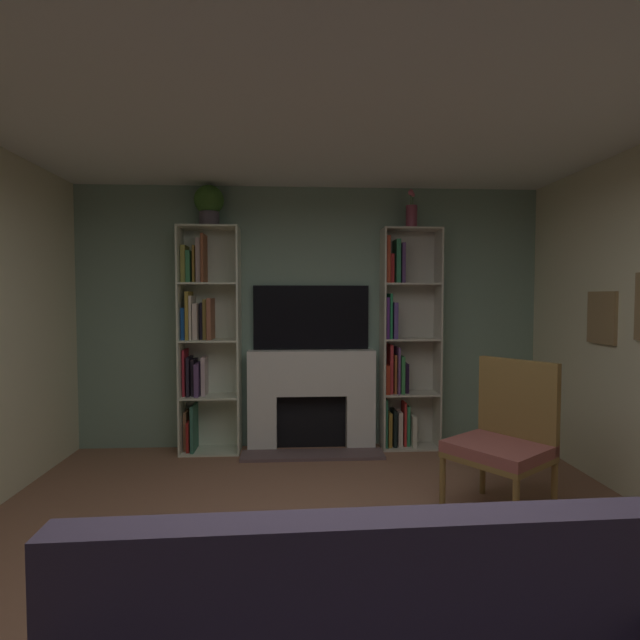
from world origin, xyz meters
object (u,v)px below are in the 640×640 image
vase_with_flowers (411,215)px  fireplace (312,397)px  potted_plant (209,204)px  armchair (505,436)px  tv (311,317)px  bookshelf_right (402,347)px  bookshelf_left (204,337)px

vase_with_flowers → fireplace: bearing=178.1°
potted_plant → vase_with_flowers: size_ratio=1.04×
armchair → tv: bearing=129.1°
fireplace → vase_with_flowers: 2.11m
fireplace → bookshelf_right: bookshelf_right is taller
vase_with_flowers → potted_plant: bearing=180.0°
fireplace → tv: tv is taller
bookshelf_left → vase_with_flowers: 2.43m
fireplace → armchair: size_ratio=1.27×
bookshelf_right → potted_plant: size_ratio=5.53×
tv → bookshelf_right: bookshelf_right is taller
bookshelf_right → tv: bearing=175.2°
bookshelf_right → potted_plant: potted_plant is taller
potted_plant → tv: bearing=6.8°
potted_plant → armchair: size_ratio=0.37×
vase_with_flowers → armchair: vase_with_flowers is taller
bookshelf_right → fireplace: bearing=-179.4°
fireplace → potted_plant: size_ratio=3.42×
bookshelf_left → bookshelf_right: (2.02, 0.02, -0.11)m
fireplace → bookshelf_left: bookshelf_left is taller
fireplace → potted_plant: potted_plant is taller
tv → bookshelf_left: bookshelf_left is taller
tv → bookshelf_right: bearing=-4.8°
bookshelf_left → potted_plant: 1.33m
tv → potted_plant: bearing=-173.2°
bookshelf_right → potted_plant: (-1.95, -0.04, 1.43)m
fireplace → bookshelf_left: bearing=-179.6°
bookshelf_left → armchair: bookshelf_left is taller
tv → bookshelf_left: bearing=-175.0°
fireplace → potted_plant: bearing=-178.2°
tv → armchair: (1.34, -1.65, -0.79)m
fireplace → bookshelf_left: (-1.08, -0.01, 0.62)m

